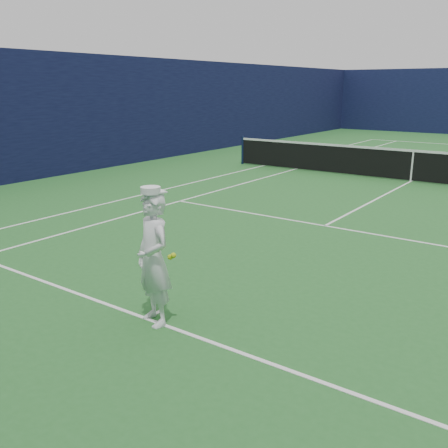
# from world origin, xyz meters

# --- Properties ---
(ground) EXTENTS (80.00, 80.00, 0.00)m
(ground) POSITION_xyz_m (0.00, 0.00, 0.00)
(ground) COLOR #266428
(ground) RESTS_ON ground
(court_markings) EXTENTS (11.03, 23.83, 0.01)m
(court_markings) POSITION_xyz_m (0.00, 0.00, 0.00)
(court_markings) COLOR white
(court_markings) RESTS_ON ground
(windscreen_fence) EXTENTS (20.12, 36.12, 4.00)m
(windscreen_fence) POSITION_xyz_m (0.00, 0.00, 2.00)
(windscreen_fence) COLOR #0F1337
(windscreen_fence) RESTS_ON ground
(tennis_net) EXTENTS (12.88, 0.09, 1.07)m
(tennis_net) POSITION_xyz_m (0.00, 0.00, 0.55)
(tennis_net) COLOR #141E4C
(tennis_net) RESTS_ON ground
(tennis_player) EXTENTS (0.72, 0.68, 1.76)m
(tennis_player) POSITION_xyz_m (0.17, -11.88, 0.86)
(tennis_player) COLOR white
(tennis_player) RESTS_ON ground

